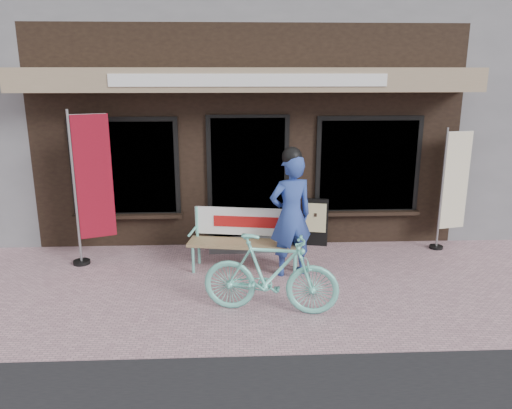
{
  "coord_description": "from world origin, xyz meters",
  "views": [
    {
      "loc": [
        -0.25,
        -6.1,
        2.89
      ],
      "look_at": [
        0.07,
        0.7,
        1.05
      ],
      "focal_mm": 35.0,
      "sensor_mm": 36.0,
      "label": 1
    }
  ],
  "objects_px": {
    "bicycle": "(271,274)",
    "menu_stand": "(316,222)",
    "person": "(291,213)",
    "nobori_red": "(91,186)",
    "bench": "(246,234)",
    "nobori_cream": "(453,187)"
  },
  "relations": [
    {
      "from": "nobori_red",
      "to": "person",
      "type": "bearing_deg",
      "value": -33.23
    },
    {
      "from": "person",
      "to": "nobori_red",
      "type": "bearing_deg",
      "value": 150.96
    },
    {
      "from": "person",
      "to": "bicycle",
      "type": "bearing_deg",
      "value": -124.84
    },
    {
      "from": "bicycle",
      "to": "nobori_cream",
      "type": "xyz_separation_m",
      "value": [
        3.14,
        2.17,
        0.54
      ]
    },
    {
      "from": "bicycle",
      "to": "menu_stand",
      "type": "height_order",
      "value": "bicycle"
    },
    {
      "from": "bicycle",
      "to": "bench",
      "type": "bearing_deg",
      "value": 21.8
    },
    {
      "from": "person",
      "to": "menu_stand",
      "type": "xyz_separation_m",
      "value": [
        0.57,
        1.2,
        -0.5
      ]
    },
    {
      "from": "bicycle",
      "to": "person",
      "type": "bearing_deg",
      "value": -6.14
    },
    {
      "from": "nobori_red",
      "to": "menu_stand",
      "type": "distance_m",
      "value": 3.65
    },
    {
      "from": "bicycle",
      "to": "menu_stand",
      "type": "xyz_separation_m",
      "value": [
        0.94,
        2.38,
        -0.08
      ]
    },
    {
      "from": "bench",
      "to": "menu_stand",
      "type": "bearing_deg",
      "value": 48.35
    },
    {
      "from": "menu_stand",
      "to": "bicycle",
      "type": "bearing_deg",
      "value": -99.62
    },
    {
      "from": "nobori_cream",
      "to": "person",
      "type": "bearing_deg",
      "value": -173.2
    },
    {
      "from": "bicycle",
      "to": "nobori_red",
      "type": "height_order",
      "value": "nobori_red"
    },
    {
      "from": "nobori_red",
      "to": "nobori_cream",
      "type": "distance_m",
      "value": 5.73
    },
    {
      "from": "bench",
      "to": "nobori_red",
      "type": "bearing_deg",
      "value": -179.39
    },
    {
      "from": "person",
      "to": "bicycle",
      "type": "distance_m",
      "value": 1.31
    },
    {
      "from": "bench",
      "to": "bicycle",
      "type": "distance_m",
      "value": 1.45
    },
    {
      "from": "menu_stand",
      "to": "bench",
      "type": "bearing_deg",
      "value": -129.44
    },
    {
      "from": "nobori_cream",
      "to": "menu_stand",
      "type": "xyz_separation_m",
      "value": [
        -2.2,
        0.21,
        -0.62
      ]
    },
    {
      "from": "nobori_red",
      "to": "nobori_cream",
      "type": "bearing_deg",
      "value": -17.75
    },
    {
      "from": "nobori_red",
      "to": "bench",
      "type": "bearing_deg",
      "value": -30.71
    }
  ]
}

